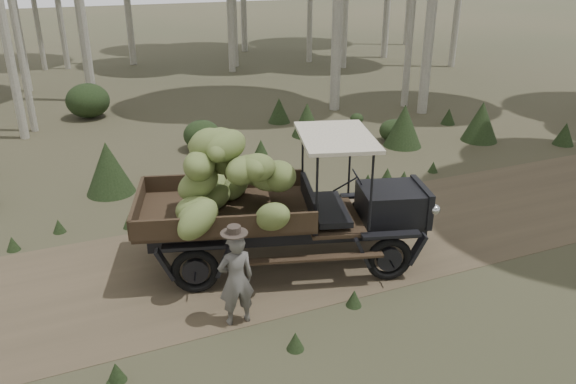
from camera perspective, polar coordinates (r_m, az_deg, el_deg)
name	(u,v)px	position (r m, az deg, el deg)	size (l,w,h in m)	color
ground	(294,250)	(11.26, 0.59, -5.91)	(120.00, 120.00, 0.00)	#473D2B
dirt_track	(294,250)	(11.26, 0.59, -5.89)	(70.00, 4.00, 0.01)	brown
banana_truck	(259,188)	(10.09, -2.93, 0.38)	(5.68, 3.27, 2.81)	black
farmer	(236,278)	(8.84, -5.30, -8.73)	(0.58, 0.43, 1.72)	#5B5853
undergrowth	(271,209)	(11.74, -1.71, -1.69)	(22.91, 23.03, 1.31)	#233319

